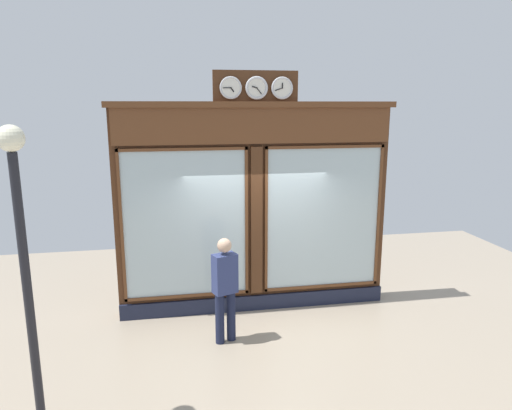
# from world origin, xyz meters

# --- Properties ---
(ground_plane) EXTENTS (14.00, 14.00, 0.00)m
(ground_plane) POSITION_xyz_m (0.00, 2.80, 0.00)
(ground_plane) COLOR gray
(shop_facade) EXTENTS (4.91, 0.42, 4.22)m
(shop_facade) POSITION_xyz_m (-0.00, -0.13, 1.88)
(shop_facade) COLOR #4C2B16
(shop_facade) RESTS_ON ground_plane
(pedestrian) EXTENTS (0.41, 0.33, 1.69)m
(pedestrian) POSITION_xyz_m (0.68, 1.06, 0.93)
(pedestrian) COLOR #191E38
(pedestrian) RESTS_ON ground_plane
(street_lamp) EXTENTS (0.28, 0.28, 3.47)m
(street_lamp) POSITION_xyz_m (3.02, 2.67, 2.30)
(street_lamp) COLOR black
(street_lamp) RESTS_ON ground_plane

